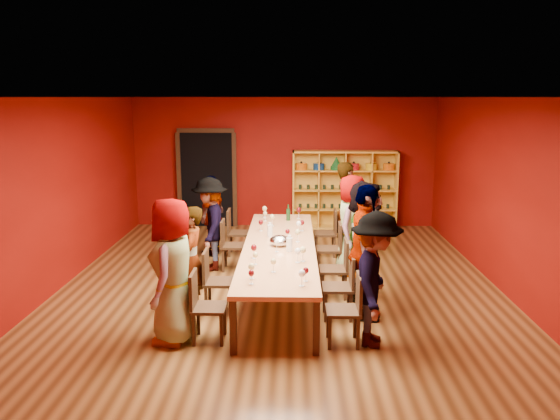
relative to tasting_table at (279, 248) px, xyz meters
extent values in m
cube|color=#4D2D14|center=(0.00, 0.00, -0.71)|extent=(7.10, 9.10, 0.02)
cube|color=#680905|center=(0.00, 4.51, 0.80)|extent=(7.10, 0.02, 3.00)
cube|color=#680905|center=(0.00, -4.51, 0.80)|extent=(7.10, 0.02, 3.00)
cube|color=#680905|center=(-3.51, 0.00, 0.80)|extent=(0.02, 9.10, 3.00)
cube|color=#680905|center=(3.51, 0.00, 0.80)|extent=(0.02, 9.10, 3.00)
cube|color=white|center=(0.00, 0.00, 2.31)|extent=(7.10, 9.10, 0.02)
cube|color=tan|center=(0.00, 0.00, 0.02)|extent=(1.10, 4.50, 0.06)
cube|color=black|center=(-0.49, -2.17, -0.35)|extent=(0.08, 0.08, 0.69)
cube|color=black|center=(-0.49, 2.17, -0.35)|extent=(0.08, 0.08, 0.69)
cube|color=black|center=(0.49, -2.17, -0.35)|extent=(0.08, 0.08, 0.69)
cube|color=black|center=(0.49, 2.17, -0.35)|extent=(0.08, 0.08, 0.69)
cube|color=black|center=(-1.80, 4.44, 0.40)|extent=(1.20, 0.14, 2.20)
cube|color=black|center=(-1.80, 4.37, 1.55)|extent=(1.32, 0.06, 0.10)
cube|color=black|center=(-2.45, 4.37, 0.40)|extent=(0.10, 0.06, 2.20)
cube|color=black|center=(-1.15, 4.37, 0.40)|extent=(0.10, 0.06, 2.20)
cube|color=gold|center=(0.22, 4.28, 0.20)|extent=(0.04, 0.40, 1.80)
cube|color=gold|center=(2.58, 4.28, 0.20)|extent=(0.04, 0.40, 1.80)
cube|color=gold|center=(1.40, 4.28, 1.08)|extent=(2.40, 0.40, 0.04)
cube|color=gold|center=(1.40, 4.28, -0.68)|extent=(2.40, 0.40, 0.04)
cube|color=gold|center=(1.40, 4.47, 0.20)|extent=(2.40, 0.02, 1.80)
cube|color=gold|center=(1.40, 4.28, -0.25)|extent=(2.36, 0.38, 0.03)
cube|color=gold|center=(1.40, 4.28, 0.20)|extent=(2.36, 0.38, 0.03)
cube|color=gold|center=(1.40, 4.28, 0.65)|extent=(2.36, 0.38, 0.03)
cube|color=gold|center=(0.80, 4.28, 0.20)|extent=(0.03, 0.38, 1.76)
cube|color=gold|center=(1.40, 4.28, 0.20)|extent=(0.03, 0.38, 1.76)
cube|color=gold|center=(2.00, 4.28, 0.20)|extent=(0.03, 0.38, 1.76)
cylinder|color=orange|center=(0.40, 4.28, 0.74)|extent=(0.26, 0.26, 0.15)
sphere|color=black|center=(0.40, 4.28, 0.84)|extent=(0.05, 0.05, 0.05)
cylinder|color=navy|center=(0.80, 4.28, 0.74)|extent=(0.26, 0.26, 0.15)
sphere|color=black|center=(0.80, 4.28, 0.84)|extent=(0.05, 0.05, 0.05)
cylinder|color=#19662E|center=(1.20, 4.28, 0.71)|extent=(0.26, 0.26, 0.08)
cone|color=#19662E|center=(1.20, 4.28, 0.86)|extent=(0.24, 0.24, 0.22)
cylinder|color=#B5141F|center=(1.60, 4.28, 0.74)|extent=(0.26, 0.26, 0.15)
sphere|color=black|center=(1.60, 4.28, 0.84)|extent=(0.05, 0.05, 0.05)
cylinder|color=yellow|center=(2.00, 4.28, 0.74)|extent=(0.26, 0.26, 0.15)
sphere|color=black|center=(2.00, 4.28, 0.84)|extent=(0.05, 0.05, 0.05)
cylinder|color=orange|center=(2.40, 4.28, 0.74)|extent=(0.26, 0.26, 0.15)
sphere|color=black|center=(2.40, 4.28, 0.84)|extent=(0.05, 0.05, 0.05)
cylinder|color=black|center=(0.38, 4.28, -0.18)|extent=(0.07, 0.07, 0.10)
cylinder|color=black|center=(0.56, 4.28, -0.18)|extent=(0.07, 0.07, 0.10)
cylinder|color=black|center=(0.75, 4.28, -0.18)|extent=(0.07, 0.07, 0.10)
cylinder|color=black|center=(0.93, 4.28, -0.18)|extent=(0.07, 0.07, 0.10)
cylinder|color=black|center=(1.12, 4.28, -0.18)|extent=(0.07, 0.07, 0.10)
cylinder|color=black|center=(1.30, 4.28, -0.18)|extent=(0.07, 0.07, 0.10)
cylinder|color=black|center=(1.49, 4.28, -0.18)|extent=(0.07, 0.07, 0.10)
cylinder|color=black|center=(1.67, 4.28, -0.18)|extent=(0.07, 0.07, 0.10)
cylinder|color=black|center=(1.86, 4.28, -0.18)|extent=(0.07, 0.07, 0.10)
cylinder|color=black|center=(2.04, 4.28, -0.18)|extent=(0.07, 0.07, 0.10)
cylinder|color=black|center=(2.23, 4.28, -0.18)|extent=(0.07, 0.07, 0.10)
cylinder|color=black|center=(2.42, 4.28, -0.18)|extent=(0.07, 0.07, 0.10)
cylinder|color=black|center=(0.38, 4.28, 0.27)|extent=(0.07, 0.07, 0.10)
cylinder|color=black|center=(0.56, 4.28, 0.27)|extent=(0.07, 0.07, 0.10)
cylinder|color=black|center=(0.75, 4.28, 0.27)|extent=(0.07, 0.07, 0.10)
cylinder|color=black|center=(0.93, 4.28, 0.27)|extent=(0.07, 0.07, 0.10)
cylinder|color=black|center=(1.12, 4.28, 0.27)|extent=(0.07, 0.07, 0.10)
cylinder|color=black|center=(1.30, 4.28, 0.27)|extent=(0.07, 0.07, 0.10)
cylinder|color=black|center=(1.49, 4.28, 0.27)|extent=(0.07, 0.07, 0.10)
cylinder|color=black|center=(1.67, 4.28, 0.27)|extent=(0.07, 0.07, 0.10)
cylinder|color=black|center=(1.86, 4.28, 0.27)|extent=(0.07, 0.07, 0.10)
cylinder|color=black|center=(2.04, 4.28, 0.27)|extent=(0.07, 0.07, 0.10)
cylinder|color=black|center=(2.23, 4.28, 0.27)|extent=(0.07, 0.07, 0.10)
cylinder|color=black|center=(2.42, 4.28, 0.27)|extent=(0.07, 0.07, 0.10)
cube|color=black|center=(-0.83, -1.80, -0.27)|extent=(0.42, 0.42, 0.04)
cube|color=black|center=(-1.02, -1.80, -0.03)|extent=(0.04, 0.40, 0.44)
cube|color=black|center=(-1.00, -1.97, -0.49)|extent=(0.04, 0.04, 0.41)
cube|color=black|center=(-0.66, -1.97, -0.49)|extent=(0.04, 0.04, 0.41)
cube|color=black|center=(-1.00, -1.63, -0.49)|extent=(0.04, 0.04, 0.41)
cube|color=black|center=(-0.66, -1.63, -0.49)|extent=(0.04, 0.04, 0.41)
imported|color=#48484C|center=(-1.26, -1.80, 0.21)|extent=(0.57, 0.93, 1.81)
cube|color=black|center=(-0.83, -0.84, -0.27)|extent=(0.42, 0.42, 0.04)
cube|color=black|center=(-1.02, -0.84, -0.03)|extent=(0.04, 0.40, 0.44)
cube|color=black|center=(-1.00, -1.01, -0.49)|extent=(0.04, 0.04, 0.41)
cube|color=black|center=(-0.66, -1.01, -0.49)|extent=(0.04, 0.04, 0.41)
cube|color=black|center=(-1.00, -0.67, -0.49)|extent=(0.04, 0.04, 0.41)
cube|color=black|center=(-0.66, -0.67, -0.49)|extent=(0.04, 0.04, 0.41)
imported|color=#CC888C|center=(-1.22, -0.84, 0.06)|extent=(0.45, 0.59, 1.52)
cube|color=black|center=(-0.83, 1.08, -0.27)|extent=(0.42, 0.42, 0.04)
cube|color=black|center=(-1.02, 1.08, -0.03)|extent=(0.04, 0.40, 0.44)
cube|color=black|center=(-1.00, 0.91, -0.49)|extent=(0.04, 0.04, 0.41)
cube|color=black|center=(-0.66, 0.91, -0.49)|extent=(0.04, 0.04, 0.41)
cube|color=black|center=(-1.00, 1.25, -0.49)|extent=(0.04, 0.04, 0.41)
cube|color=black|center=(-0.66, 1.25, -0.49)|extent=(0.04, 0.04, 0.41)
imported|color=#6184C9|center=(-1.24, 1.08, 0.12)|extent=(0.55, 1.11, 1.65)
cube|color=black|center=(-0.83, 2.00, -0.27)|extent=(0.42, 0.42, 0.04)
cube|color=black|center=(-1.02, 2.00, -0.03)|extent=(0.04, 0.40, 0.44)
cube|color=black|center=(-1.00, 1.83, -0.49)|extent=(0.04, 0.04, 0.41)
cube|color=black|center=(-0.66, 1.83, -0.49)|extent=(0.04, 0.04, 0.41)
cube|color=black|center=(-1.00, 2.17, -0.49)|extent=(0.04, 0.04, 0.41)
cube|color=black|center=(-0.66, 2.17, -0.49)|extent=(0.04, 0.04, 0.41)
imported|color=#5E8BC1|center=(-1.34, 2.00, 0.08)|extent=(0.64, 0.99, 1.55)
cube|color=black|center=(0.83, -1.86, -0.27)|extent=(0.42, 0.42, 0.04)
cube|color=black|center=(1.02, -1.86, -0.03)|extent=(0.04, 0.40, 0.44)
cube|color=black|center=(0.66, -2.03, -0.49)|extent=(0.04, 0.04, 0.41)
cube|color=black|center=(1.00, -2.03, -0.49)|extent=(0.04, 0.04, 0.41)
cube|color=black|center=(0.66, -1.69, -0.49)|extent=(0.04, 0.04, 0.41)
cube|color=black|center=(1.00, -1.69, -0.49)|extent=(0.04, 0.04, 0.41)
imported|color=pink|center=(1.21, -1.86, 0.14)|extent=(0.66, 1.15, 1.67)
cube|color=black|center=(0.83, -1.03, -0.27)|extent=(0.42, 0.42, 0.04)
cube|color=black|center=(1.02, -1.03, -0.03)|extent=(0.04, 0.40, 0.44)
cube|color=black|center=(0.66, -1.20, -0.49)|extent=(0.04, 0.04, 0.41)
cube|color=black|center=(1.00, -1.20, -0.49)|extent=(0.04, 0.04, 0.41)
cube|color=black|center=(0.66, -0.86, -0.49)|extent=(0.04, 0.04, 0.41)
cube|color=black|center=(1.00, -0.86, -0.49)|extent=(0.04, 0.04, 0.41)
imported|color=pink|center=(1.19, -1.03, 0.24)|extent=(0.62, 1.15, 1.87)
cube|color=black|center=(0.83, -0.23, -0.27)|extent=(0.42, 0.42, 0.04)
cube|color=black|center=(1.02, -0.23, -0.03)|extent=(0.04, 0.40, 0.44)
cube|color=black|center=(0.66, -0.40, -0.49)|extent=(0.04, 0.04, 0.41)
cube|color=black|center=(1.00, -0.40, -0.49)|extent=(0.04, 0.04, 0.41)
cube|color=black|center=(0.66, -0.06, -0.49)|extent=(0.04, 0.04, 0.41)
cube|color=black|center=(1.00, -0.06, -0.49)|extent=(0.04, 0.04, 0.41)
imported|color=#4A4A4F|center=(1.28, -0.23, 0.20)|extent=(0.99, 1.73, 1.80)
cube|color=black|center=(0.83, 0.91, -0.27)|extent=(0.42, 0.42, 0.04)
cube|color=black|center=(1.02, 0.91, -0.03)|extent=(0.04, 0.40, 0.44)
cube|color=black|center=(0.66, 0.74, -0.49)|extent=(0.04, 0.04, 0.41)
cube|color=black|center=(1.00, 0.74, -0.49)|extent=(0.04, 0.04, 0.41)
cube|color=black|center=(0.66, 1.08, -0.49)|extent=(0.04, 0.04, 0.41)
cube|color=black|center=(1.00, 1.08, -0.49)|extent=(0.04, 0.04, 0.41)
imported|color=#D79093|center=(1.21, 0.91, 0.16)|extent=(0.76, 0.96, 1.72)
cube|color=black|center=(0.83, 2.00, -0.27)|extent=(0.42, 0.42, 0.04)
cube|color=black|center=(1.02, 2.00, -0.03)|extent=(0.04, 0.40, 0.44)
cube|color=black|center=(0.66, 1.83, -0.49)|extent=(0.04, 0.04, 0.41)
cube|color=black|center=(1.00, 1.83, -0.49)|extent=(0.04, 0.04, 0.41)
cube|color=black|center=(0.66, 2.17, -0.49)|extent=(0.04, 0.04, 0.41)
cube|color=black|center=(1.00, 2.17, -0.49)|extent=(0.04, 0.04, 0.41)
imported|color=silver|center=(1.23, 2.00, 0.21)|extent=(0.55, 0.71, 1.81)
cylinder|color=white|center=(0.31, 0.78, 0.06)|extent=(0.07, 0.07, 0.01)
cylinder|color=white|center=(0.31, 0.78, 0.12)|extent=(0.01, 0.01, 0.11)
ellipsoid|color=white|center=(0.31, 0.78, 0.21)|extent=(0.08, 0.08, 0.10)
cylinder|color=white|center=(0.29, 0.18, 0.06)|extent=(0.07, 0.07, 0.01)
cylinder|color=white|center=(0.29, 0.18, 0.12)|extent=(0.01, 0.01, 0.12)
ellipsoid|color=#D5CA85|center=(0.29, 0.18, 0.21)|extent=(0.08, 0.08, 0.10)
cylinder|color=white|center=(0.32, -1.88, 0.06)|extent=(0.07, 0.07, 0.01)
cylinder|color=white|center=(0.32, -1.88, 0.12)|extent=(0.01, 0.01, 0.12)
ellipsoid|color=white|center=(0.32, -1.88, 0.22)|extent=(0.09, 0.09, 0.10)
cylinder|color=white|center=(-0.03, -0.39, 0.05)|extent=(0.06, 0.06, 0.01)
cylinder|color=white|center=(-0.03, -0.39, 0.11)|extent=(0.01, 0.01, 0.11)
ellipsoid|color=white|center=(-0.03, -0.39, 0.20)|extent=(0.08, 0.08, 0.09)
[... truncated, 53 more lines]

